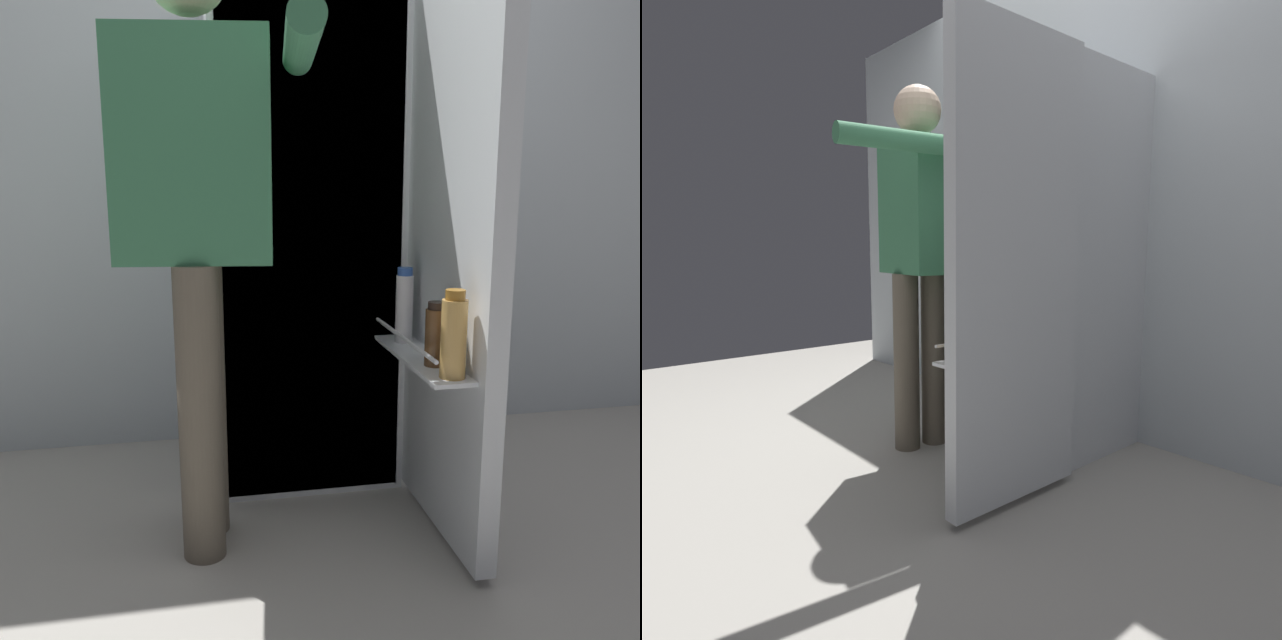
% 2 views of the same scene
% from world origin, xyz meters
% --- Properties ---
extents(ground_plane, '(6.06, 6.06, 0.00)m').
position_xyz_m(ground_plane, '(0.00, 0.00, 0.00)').
color(ground_plane, '#B7B2A8').
extents(kitchen_wall, '(4.40, 0.10, 2.44)m').
position_xyz_m(kitchen_wall, '(0.00, 0.90, 1.22)').
color(kitchen_wall, silver).
rests_on(kitchen_wall, ground_plane).
extents(refrigerator, '(0.68, 1.22, 1.72)m').
position_xyz_m(refrigerator, '(0.03, 0.49, 0.86)').
color(refrigerator, silver).
rests_on(refrigerator, ground_plane).
extents(person, '(0.54, 0.76, 1.67)m').
position_xyz_m(person, '(-0.35, 0.02, 1.00)').
color(person, '#665B4C').
rests_on(person, ground_plane).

